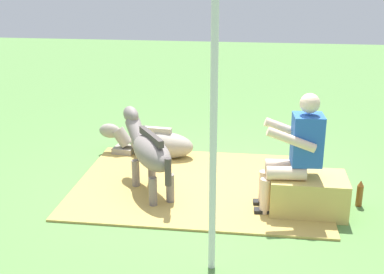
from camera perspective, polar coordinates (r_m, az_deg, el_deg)
name	(u,v)px	position (r m, az deg, el deg)	size (l,w,h in m)	color
ground_plane	(204,190)	(5.91, 1.35, -5.96)	(24.00, 24.00, 0.00)	#568442
hay_patch	(201,185)	(6.00, 0.99, -5.42)	(2.91, 2.18, 0.02)	tan
hay_bale	(308,194)	(5.46, 12.90, -6.29)	(0.79, 0.52, 0.40)	tan
person_seated	(296,150)	(5.26, 11.58, -1.40)	(0.68, 0.44, 1.28)	beige
pony_standing	(149,150)	(5.68, -4.90, -1.47)	(0.88, 1.19, 0.87)	slate
pony_lying	(154,144)	(6.85, -4.26, -0.74)	(1.35, 0.50, 0.42)	gray
soda_bottle	(360,194)	(5.76, 18.37, -6.06)	(0.07, 0.07, 0.30)	brown
tent_pole_left	(213,132)	(3.98, 2.43, 0.56)	(0.06, 0.06, 2.45)	silver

